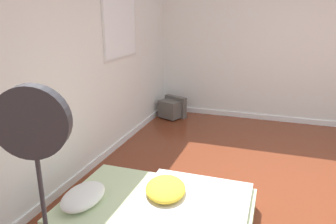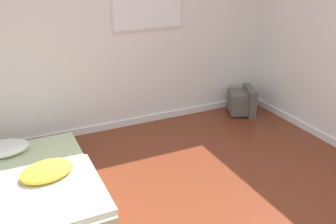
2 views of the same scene
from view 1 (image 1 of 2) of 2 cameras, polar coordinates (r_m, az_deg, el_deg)
ground_plane at (r=3.91m, az=24.13°, el=-13.34°), size 20.00×20.00×0.00m
wall_back at (r=4.06m, az=-13.19°, el=8.38°), size 7.36×0.08×2.60m
wall_right at (r=5.95m, az=23.90°, el=10.04°), size 0.08×7.58×2.60m
mattress_bed at (r=3.15m, az=-1.96°, el=-16.79°), size 1.15×1.72×0.34m
crt_tv at (r=5.97m, az=0.71°, el=0.70°), size 0.47×0.50×0.38m
standing_fan at (r=2.04m, az=-21.95°, el=-6.63°), size 0.32×0.43×1.52m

